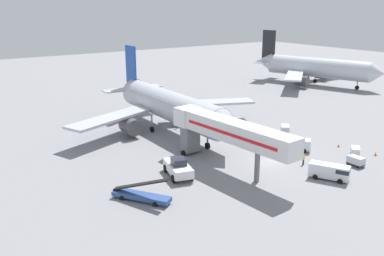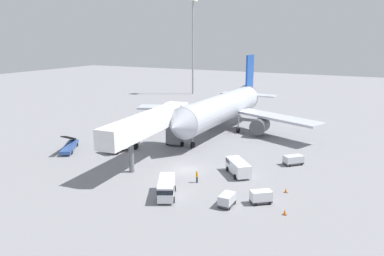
{
  "view_description": "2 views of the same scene",
  "coord_description": "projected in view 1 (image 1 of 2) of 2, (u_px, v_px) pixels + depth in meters",
  "views": [
    {
      "loc": [
        -42.53,
        -41.6,
        22.65
      ],
      "look_at": [
        -5.74,
        11.8,
        3.34
      ],
      "focal_mm": 39.2,
      "sensor_mm": 36.0,
      "label": 1
    },
    {
      "loc": [
        23.24,
        -43.93,
        18.2
      ],
      "look_at": [
        -5.63,
        12.46,
        2.72
      ],
      "focal_mm": 34.83,
      "sensor_mm": 36.0,
      "label": 2
    }
  ],
  "objects": [
    {
      "name": "safety_cone_alpha",
      "position": [
        376.0,
        154.0,
        64.89
      ],
      "size": [
        0.41,
        0.41,
        0.63
      ],
      "color": "black",
      "rests_on": "ground"
    },
    {
      "name": "baggage_cart_mid_left",
      "position": [
        285.0,
        129.0,
        76.24
      ],
      "size": [
        2.98,
        3.0,
        1.38
      ],
      "color": "#38383D",
      "rests_on": "ground"
    },
    {
      "name": "jet_bridge",
      "position": [
        225.0,
        131.0,
        58.62
      ],
      "size": [
        4.95,
        22.2,
        7.34
      ],
      "color": "silver",
      "rests_on": "ground"
    },
    {
      "name": "ground_crew_worker_foreground",
      "position": [
        303.0,
        159.0,
        61.09
      ],
      "size": [
        0.36,
        0.36,
        1.6
      ],
      "color": "#1E2333",
      "rests_on": "ground"
    },
    {
      "name": "service_van_far_center",
      "position": [
        294.0,
        144.0,
        67.09
      ],
      "size": [
        4.68,
        5.01,
        1.92
      ],
      "color": "white",
      "rests_on": "ground"
    },
    {
      "name": "airplane_at_gate",
      "position": [
        167.0,
        105.0,
        76.62
      ],
      "size": [
        38.87,
        38.31,
        14.38
      ],
      "color": "#B7BCC6",
      "rests_on": "ground"
    },
    {
      "name": "airplane_background",
      "position": [
        314.0,
        68.0,
        120.87
      ],
      "size": [
        36.02,
        38.24,
        14.93
      ],
      "color": "silver",
      "rests_on": "ground"
    },
    {
      "name": "belt_loader_truck",
      "position": [
        141.0,
        195.0,
        49.91
      ],
      "size": [
        5.4,
        7.02,
        3.41
      ],
      "color": "#2D4C8E",
      "rests_on": "ground"
    },
    {
      "name": "pushback_tug",
      "position": [
        178.0,
        168.0,
        56.92
      ],
      "size": [
        4.05,
        6.34,
        2.65
      ],
      "color": "white",
      "rests_on": "ground"
    },
    {
      "name": "safety_cone_bravo",
      "position": [
        339.0,
        145.0,
        68.84
      ],
      "size": [
        0.37,
        0.37,
        0.57
      ],
      "color": "black",
      "rests_on": "ground"
    },
    {
      "name": "ground_plane",
      "position": [
        269.0,
        162.0,
        62.42
      ],
      "size": [
        300.0,
        300.0,
        0.0
      ],
      "primitive_type": "plane",
      "color": "gray"
    },
    {
      "name": "baggage_cart_outer_right",
      "position": [
        356.0,
        161.0,
        60.75
      ],
      "size": [
        1.37,
        2.3,
        1.38
      ],
      "color": "#38383D",
      "rests_on": "ground"
    },
    {
      "name": "baggage_cart_mid_right",
      "position": [
        355.0,
        152.0,
        64.29
      ],
      "size": [
        2.59,
        2.4,
        1.5
      ],
      "color": "#38383D",
      "rests_on": "ground"
    },
    {
      "name": "service_van_mid_center",
      "position": [
        330.0,
        171.0,
        55.89
      ],
      "size": [
        4.0,
        5.44,
        2.07
      ],
      "color": "silver",
      "rests_on": "ground"
    }
  ]
}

